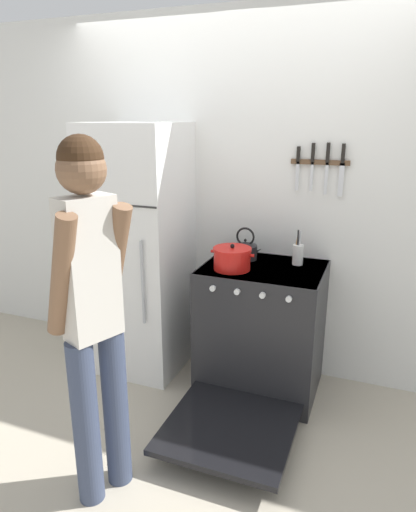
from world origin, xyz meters
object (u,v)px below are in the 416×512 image
at_px(dutch_oven_pot, 232,258).
at_px(utensil_jar, 298,254).
at_px(person, 92,307).
at_px(stove_range, 260,331).
at_px(tea_kettle, 245,250).
at_px(refrigerator, 140,251).

xyz_separation_m(dutch_oven_pot, utensil_jar, (0.38, 0.25, 0.00)).
distance_m(utensil_jar, person, 1.50).
height_order(stove_range, tea_kettle, tea_kettle).
height_order(refrigerator, dutch_oven_pot, refrigerator).
relative_size(utensil_jar, person, 0.13).
relative_size(refrigerator, person, 1.02).
distance_m(stove_range, utensil_jar, 0.59).
bearing_deg(utensil_jar, refrigerator, -173.56).
bearing_deg(dutch_oven_pot, refrigerator, 170.49).
bearing_deg(stove_range, tea_kettle, 135.40).
xyz_separation_m(refrigerator, utensil_jar, (1.13, 0.13, 0.07)).
distance_m(stove_range, dutch_oven_pot, 0.56).
bearing_deg(tea_kettle, stove_range, -44.60).
distance_m(refrigerator, stove_range, 1.04).
distance_m(refrigerator, dutch_oven_pot, 0.76).
relative_size(tea_kettle, utensil_jar, 0.94).
distance_m(tea_kettle, person, 1.36).
bearing_deg(person, refrigerator, 42.34).
relative_size(dutch_oven_pot, tea_kettle, 1.29).
xyz_separation_m(tea_kettle, person, (-0.33, -1.32, 0.05)).
bearing_deg(person, utensil_jar, -5.13).
relative_size(tea_kettle, person, 0.13).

